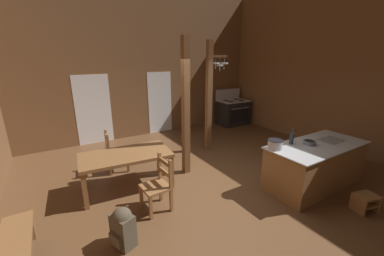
# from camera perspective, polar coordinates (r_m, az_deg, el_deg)

# --- Properties ---
(ground_plane) EXTENTS (8.58, 8.39, 0.10)m
(ground_plane) POSITION_cam_1_polar(r_m,az_deg,el_deg) (5.28, 6.24, -12.75)
(ground_plane) COLOR brown
(wall_back) EXTENTS (8.58, 0.14, 4.60)m
(wall_back) POSITION_cam_1_polar(r_m,az_deg,el_deg) (8.00, -10.89, 14.77)
(wall_back) COLOR brown
(wall_back) RESTS_ON ground_plane
(wall_right) EXTENTS (0.14, 8.39, 4.60)m
(wall_right) POSITION_cam_1_polar(r_m,az_deg,el_deg) (7.72, 31.52, 12.59)
(wall_right) COLOR brown
(wall_right) RESTS_ON ground_plane
(glazed_door_back_left) EXTENTS (1.00, 0.01, 2.05)m
(glazed_door_back_left) POSITION_cam_1_polar(r_m,az_deg,el_deg) (7.63, -22.52, 4.03)
(glazed_door_back_left) COLOR white
(glazed_door_back_left) RESTS_ON ground_plane
(glazed_panel_back_right) EXTENTS (0.84, 0.01, 2.05)m
(glazed_panel_back_right) POSITION_cam_1_polar(r_m,az_deg,el_deg) (8.22, -7.67, 6.01)
(glazed_panel_back_right) COLOR white
(glazed_panel_back_right) RESTS_ON ground_plane
(kitchen_island) EXTENTS (2.16, 0.97, 0.89)m
(kitchen_island) POSITION_cam_1_polar(r_m,az_deg,el_deg) (5.47, 27.36, -7.83)
(kitchen_island) COLOR brown
(kitchen_island) RESTS_ON ground_plane
(stove_range) EXTENTS (1.16, 0.85, 1.32)m
(stove_range) POSITION_cam_1_polar(r_m,az_deg,el_deg) (9.34, 9.78, 3.83)
(stove_range) COLOR black
(stove_range) RESTS_ON ground_plane
(support_post_with_pot_rack) EXTENTS (0.64, 0.23, 2.95)m
(support_post_with_pot_rack) POSITION_cam_1_polar(r_m,az_deg,el_deg) (6.42, 4.32, 8.14)
(support_post_with_pot_rack) COLOR brown
(support_post_with_pot_rack) RESTS_ON ground_plane
(support_post_center) EXTENTS (0.14, 0.14, 2.95)m
(support_post_center) POSITION_cam_1_polar(r_m,az_deg,el_deg) (5.07, -1.51, 4.57)
(support_post_center) COLOR brown
(support_post_center) RESTS_ON ground_plane
(step_stool) EXTENTS (0.42, 0.36, 0.30)m
(step_stool) POSITION_cam_1_polar(r_m,az_deg,el_deg) (5.18, 36.14, -13.99)
(step_stool) COLOR olive
(step_stool) RESTS_ON ground_plane
(dining_table) EXTENTS (1.77, 1.05, 0.74)m
(dining_table) POSITION_cam_1_polar(r_m,az_deg,el_deg) (4.84, -15.58, -6.92)
(dining_table) COLOR brown
(dining_table) RESTS_ON ground_plane
(ladderback_chair_near_window) EXTENTS (0.49, 0.49, 0.95)m
(ladderback_chair_near_window) POSITION_cam_1_polar(r_m,az_deg,el_deg) (5.72, -18.06, -5.56)
(ladderback_chair_near_window) COLOR olive
(ladderback_chair_near_window) RESTS_ON ground_plane
(ladderback_chair_by_post) EXTENTS (0.46, 0.46, 0.95)m
(ladderback_chair_by_post) POSITION_cam_1_polar(r_m,az_deg,el_deg) (4.19, -8.08, -13.38)
(ladderback_chair_by_post) COLOR olive
(ladderback_chair_by_post) RESTS_ON ground_plane
(backpack) EXTENTS (0.37, 0.38, 0.60)m
(backpack) POSITION_cam_1_polar(r_m,az_deg,el_deg) (3.66, -16.30, -21.64)
(backpack) COLOR #4C4233
(backpack) RESTS_ON ground_plane
(stockpot_on_counter) EXTENTS (0.35, 0.28, 0.17)m
(stockpot_on_counter) POSITION_cam_1_polar(r_m,az_deg,el_deg) (4.71, 19.32, -3.71)
(stockpot_on_counter) COLOR #B7BABF
(stockpot_on_counter) RESTS_ON kitchen_island
(mixing_bowl_on_counter) EXTENTS (0.22, 0.22, 0.08)m
(mixing_bowl_on_counter) POSITION_cam_1_polar(r_m,az_deg,el_deg) (5.20, 26.29, -3.17)
(mixing_bowl_on_counter) COLOR slate
(mixing_bowl_on_counter) RESTS_ON kitchen_island
(bottle_tall_on_counter) EXTENTS (0.08, 0.08, 0.31)m
(bottle_tall_on_counter) POSITION_cam_1_polar(r_m,az_deg,el_deg) (5.06, 22.78, -2.23)
(bottle_tall_on_counter) COLOR #1E2328
(bottle_tall_on_counter) RESTS_ON kitchen_island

